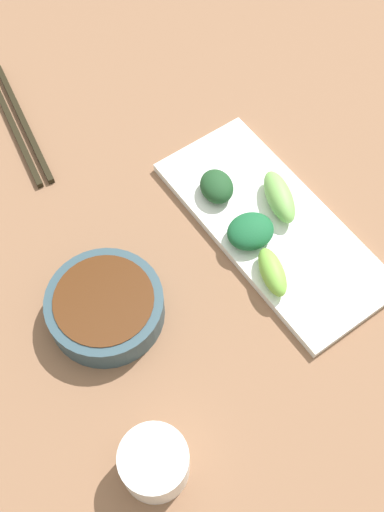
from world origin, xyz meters
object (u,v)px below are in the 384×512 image
at_px(sauce_bowl, 105,306).
at_px(chopsticks, 18,123).
at_px(serving_plate, 270,223).
at_px(tea_cup, 155,463).

bearing_deg(sauce_bowl, chopsticks, 81.10).
bearing_deg(serving_plate, sauce_bowl, 176.11).
relative_size(sauce_bowl, serving_plate, 0.41).
relative_size(sauce_bowl, chopsticks, 0.58).
bearing_deg(chopsticks, serving_plate, -52.24).
bearing_deg(chopsticks, tea_cup, -92.19).
distance_m(sauce_bowl, chopsticks, 0.32).
bearing_deg(tea_cup, sauce_bowl, 74.10).
xyz_separation_m(chopsticks, tea_cup, (-0.10, -0.49, 0.02)).
height_order(sauce_bowl, serving_plate, sauce_bowl).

